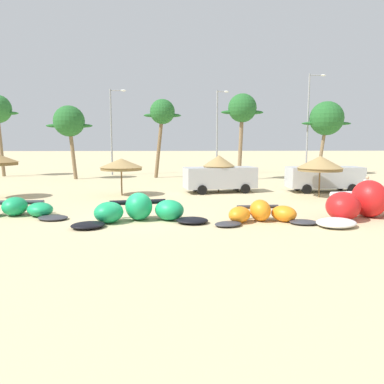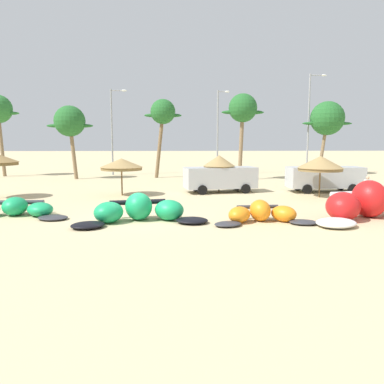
% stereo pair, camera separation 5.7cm
% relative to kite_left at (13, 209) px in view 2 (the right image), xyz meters
% --- Properties ---
extents(ground_plane, '(260.00, 260.00, 0.00)m').
position_rel_kite_left_xyz_m(ground_plane, '(6.22, -0.66, -0.36)').
color(ground_plane, '#C6B284').
extents(kite_left, '(6.13, 2.86, 0.93)m').
position_rel_kite_left_xyz_m(kite_left, '(0.00, 0.00, 0.00)').
color(kite_left, '#333338').
rests_on(kite_left, ground).
extents(kite_left_of_center, '(6.31, 3.45, 1.30)m').
position_rel_kite_left_xyz_m(kite_left_of_center, '(6.37, -1.42, 0.14)').
color(kite_left_of_center, black).
rests_on(kite_left_of_center, ground).
extents(kite_center, '(4.94, 2.43, 1.00)m').
position_rel_kite_left_xyz_m(kite_center, '(12.02, -1.83, 0.02)').
color(kite_center, '#333338').
rests_on(kite_center, ground).
extents(kite_right_of_center, '(7.88, 4.39, 1.82)m').
position_rel_kite_left_xyz_m(kite_right_of_center, '(17.63, -1.29, 0.34)').
color(kite_right_of_center, white).
rests_on(kite_right_of_center, ground).
extents(beach_umbrella_middle, '(2.93, 2.93, 2.54)m').
position_rel_kite_left_xyz_m(beach_umbrella_middle, '(4.39, 7.36, 1.79)').
color(beach_umbrella_middle, brown).
rests_on(beach_umbrella_middle, ground).
extents(beach_umbrella_near_palms, '(2.33, 2.33, 2.70)m').
position_rel_kite_left_xyz_m(beach_umbrella_near_palms, '(11.23, 8.78, 1.85)').
color(beach_umbrella_near_palms, brown).
rests_on(beach_umbrella_near_palms, ground).
extents(beach_umbrella_outermost, '(3.00, 3.00, 2.75)m').
position_rel_kite_left_xyz_m(beach_umbrella_outermost, '(17.62, 5.91, 1.89)').
color(beach_umbrella_outermost, brown).
rests_on(beach_umbrella_outermost, ground).
extents(parked_van, '(5.43, 2.29, 1.84)m').
position_rel_kite_left_xyz_m(parked_van, '(18.89, 8.61, 0.73)').
color(parked_van, '#B2B7BC').
rests_on(parked_van, ground).
extents(parked_car_second, '(5.40, 2.87, 1.84)m').
position_rel_kite_left_xyz_m(parked_car_second, '(11.20, 8.64, 0.73)').
color(parked_car_second, '#B2B7BC').
rests_on(parked_car_second, ground).
extents(person_near_kites, '(0.36, 0.24, 1.62)m').
position_rel_kite_left_xyz_m(person_near_kites, '(19.68, 3.59, 0.46)').
color(person_near_kites, '#383842').
rests_on(person_near_kites, ground).
extents(palm_left, '(4.49, 2.99, 7.14)m').
position_rel_kite_left_xyz_m(palm_left, '(-2.16, 19.38, 5.19)').
color(palm_left, '#7F6647').
rests_on(palm_left, ground).
extents(palm_left_of_gap, '(3.75, 2.50, 7.90)m').
position_rel_kite_left_xyz_m(palm_left_of_gap, '(6.82, 20.46, 6.11)').
color(palm_left_of_gap, brown).
rests_on(palm_left_of_gap, ground).
extents(palm_center_left, '(4.03, 2.69, 8.16)m').
position_rel_kite_left_xyz_m(palm_center_left, '(14.43, 17.68, 6.29)').
color(palm_center_left, '#7F6647').
rests_on(palm_center_left, ground).
extents(palm_center_right, '(5.56, 3.70, 8.05)m').
position_rel_kite_left_xyz_m(palm_center_right, '(24.77, 23.32, 5.78)').
color(palm_center_right, '#7F6647').
rests_on(palm_center_right, ground).
extents(lamppost_west_center, '(1.78, 0.24, 9.25)m').
position_rel_kite_left_xyz_m(lamppost_west_center, '(1.33, 23.66, 4.81)').
color(lamppost_west_center, gray).
rests_on(lamppost_west_center, ground).
extents(lamppost_east_center, '(1.38, 0.24, 9.23)m').
position_rel_kite_left_xyz_m(lamppost_east_center, '(12.84, 23.97, 4.75)').
color(lamppost_east_center, gray).
rests_on(lamppost_east_center, ground).
extents(lamppost_east, '(1.89, 0.24, 11.00)m').
position_rel_kite_left_xyz_m(lamppost_east, '(22.93, 23.66, 5.71)').
color(lamppost_east, gray).
rests_on(lamppost_east, ground).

